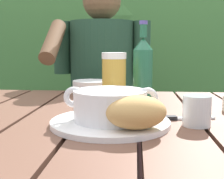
% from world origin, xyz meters
% --- Properties ---
extents(dining_table, '(1.34, 0.93, 0.74)m').
position_xyz_m(dining_table, '(0.00, 0.00, 0.65)').
color(dining_table, brown).
rests_on(dining_table, ground_plane).
extents(hedge_backdrop, '(3.71, 0.93, 2.00)m').
position_xyz_m(hedge_backdrop, '(-0.11, 1.75, 0.96)').
color(hedge_backdrop, '#407238').
rests_on(hedge_backdrop, ground_plane).
extents(chair_near_diner, '(0.43, 0.48, 1.01)m').
position_xyz_m(chair_near_diner, '(-0.10, 0.91, 0.49)').
color(chair_near_diner, brown).
rests_on(chair_near_diner, ground_plane).
extents(person_eating, '(0.48, 0.47, 1.26)m').
position_xyz_m(person_eating, '(-0.11, 0.70, 0.74)').
color(person_eating, '#234531').
rests_on(person_eating, ground_plane).
extents(serving_plate, '(0.28, 0.28, 0.01)m').
position_xyz_m(serving_plate, '(0.01, -0.07, 0.75)').
color(serving_plate, white).
rests_on(serving_plate, dining_table).
extents(soup_bowl, '(0.22, 0.17, 0.08)m').
position_xyz_m(soup_bowl, '(0.01, -0.07, 0.79)').
color(soup_bowl, white).
rests_on(soup_bowl, serving_plate).
extents(bread_roll, '(0.15, 0.13, 0.07)m').
position_xyz_m(bread_roll, '(0.07, -0.15, 0.79)').
color(bread_roll, tan).
rests_on(bread_roll, serving_plate).
extents(beer_glass, '(0.08, 0.08, 0.17)m').
position_xyz_m(beer_glass, '(-0.00, 0.15, 0.82)').
color(beer_glass, gold).
rests_on(beer_glass, dining_table).
extents(beer_bottle, '(0.06, 0.06, 0.27)m').
position_xyz_m(beer_bottle, '(0.09, 0.21, 0.85)').
color(beer_bottle, '#245F40').
rests_on(beer_bottle, dining_table).
extents(water_glass_small, '(0.07, 0.07, 0.07)m').
position_xyz_m(water_glass_small, '(0.21, -0.07, 0.78)').
color(water_glass_small, silver).
rests_on(water_glass_small, dining_table).
extents(table_knife, '(0.17, 0.05, 0.01)m').
position_xyz_m(table_knife, '(0.17, -0.01, 0.74)').
color(table_knife, silver).
rests_on(table_knife, dining_table).
extents(diner_bowl, '(0.14, 0.14, 0.05)m').
position_xyz_m(diner_bowl, '(-0.10, 0.36, 0.77)').
color(diner_bowl, white).
rests_on(diner_bowl, dining_table).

